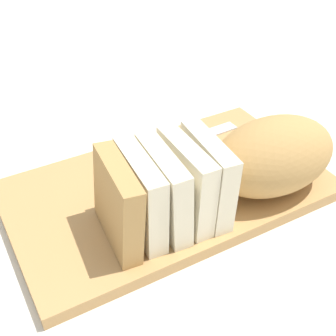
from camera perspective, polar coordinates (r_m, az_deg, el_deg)
ground_plane at (r=0.67m, az=0.00°, el=-3.29°), size 3.00×3.00×0.00m
cutting_board at (r=0.66m, az=0.00°, el=-2.69°), size 0.46×0.27×0.02m
bread_loaf at (r=0.60m, az=7.88°, el=-0.08°), size 0.34×0.13×0.11m
bread_knife at (r=0.71m, az=-2.54°, el=2.12°), size 0.23×0.03×0.02m
crumb_near_knife at (r=0.71m, az=-2.74°, el=1.29°), size 0.00×0.00×0.00m
crumb_near_loaf at (r=0.63m, az=-2.51°, el=-4.10°), size 0.01×0.01×0.01m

